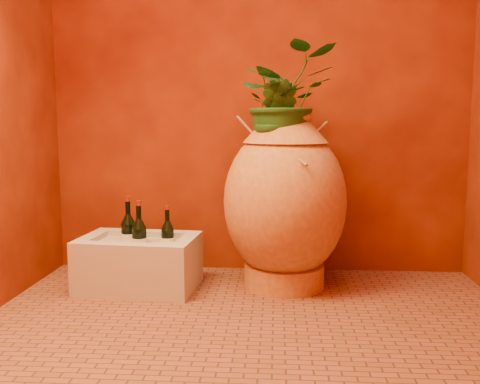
# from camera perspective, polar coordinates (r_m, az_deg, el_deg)

# --- Properties ---
(floor) EXTENTS (2.50, 2.50, 0.00)m
(floor) POSITION_cam_1_polar(r_m,az_deg,el_deg) (2.44, 1.04, -14.50)
(floor) COLOR brown
(floor) RESTS_ON ground
(wall_back) EXTENTS (2.50, 0.02, 2.50)m
(wall_back) POSITION_cam_1_polar(r_m,az_deg,el_deg) (3.28, 2.00, 13.41)
(wall_back) COLOR #551404
(wall_back) RESTS_ON ground
(amphora) EXTENTS (0.88, 0.88, 0.96)m
(amphora) POSITION_cam_1_polar(r_m,az_deg,el_deg) (2.94, 4.81, -0.99)
(amphora) COLOR #C88538
(amphora) RESTS_ON floor
(stone_basin) EXTENTS (0.66, 0.47, 0.29)m
(stone_basin) POSITION_cam_1_polar(r_m,az_deg,el_deg) (3.01, -10.71, -7.54)
(stone_basin) COLOR #BDB39C
(stone_basin) RESTS_ON floor
(wine_bottle_a) EXTENTS (0.07, 0.07, 0.30)m
(wine_bottle_a) POSITION_cam_1_polar(r_m,az_deg,el_deg) (2.98, -7.72, -5.11)
(wine_bottle_a) COLOR black
(wine_bottle_a) RESTS_ON stone_basin
(wine_bottle_b) EXTENTS (0.08, 0.08, 0.34)m
(wine_bottle_b) POSITION_cam_1_polar(r_m,az_deg,el_deg) (3.04, -11.79, -4.62)
(wine_bottle_b) COLOR black
(wine_bottle_b) RESTS_ON stone_basin
(wine_bottle_c) EXTENTS (0.08, 0.08, 0.34)m
(wine_bottle_c) POSITION_cam_1_polar(r_m,az_deg,el_deg) (2.93, -10.68, -5.13)
(wine_bottle_c) COLOR black
(wine_bottle_c) RESTS_ON stone_basin
(wall_tap) EXTENTS (0.08, 0.16, 0.17)m
(wall_tap) POSITION_cam_1_polar(r_m,az_deg,el_deg) (3.17, 2.62, 6.20)
(wall_tap) COLOR #9F6024
(wall_tap) RESTS_ON wall_back
(plant_main) EXTENTS (0.66, 0.62, 0.58)m
(plant_main) POSITION_cam_1_polar(r_m,az_deg,el_deg) (2.92, 4.70, 9.76)
(plant_main) COLOR #1A491A
(plant_main) RESTS_ON amphora
(plant_side) EXTENTS (0.28, 0.27, 0.41)m
(plant_side) POSITION_cam_1_polar(r_m,az_deg,el_deg) (2.82, 3.85, 7.71)
(plant_side) COLOR #1A491A
(plant_side) RESTS_ON amphora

